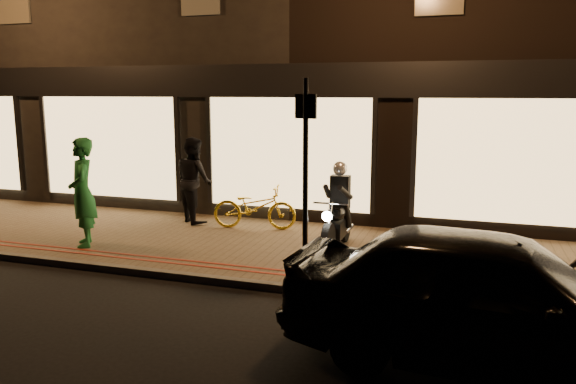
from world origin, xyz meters
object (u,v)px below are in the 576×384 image
object	(u,v)px
bicycle_gold	(255,207)
parked_car	(492,298)
sign_post	(305,170)
person_green	(82,192)
motorcycle	(338,216)

from	to	relation	value
bicycle_gold	parked_car	world-z (taller)	parked_car
sign_post	bicycle_gold	xyz separation A→B (m)	(-1.89, 2.73, -1.22)
sign_post	person_green	bearing A→B (deg)	172.55
sign_post	bicycle_gold	world-z (taller)	sign_post
sign_post	parked_car	size ratio (longest dim) A/B	0.67
parked_car	bicycle_gold	bearing A→B (deg)	50.72
motorcycle	sign_post	size ratio (longest dim) A/B	0.65
parked_car	person_green	bearing A→B (deg)	77.40
motorcycle	parked_car	size ratio (longest dim) A/B	0.43
motorcycle	person_green	distance (m)	4.66
motorcycle	parked_car	distance (m)	4.28
bicycle_gold	parked_car	distance (m)	6.33
bicycle_gold	motorcycle	bearing A→B (deg)	-126.04
sign_post	parked_car	distance (m)	3.28
motorcycle	bicycle_gold	world-z (taller)	motorcycle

